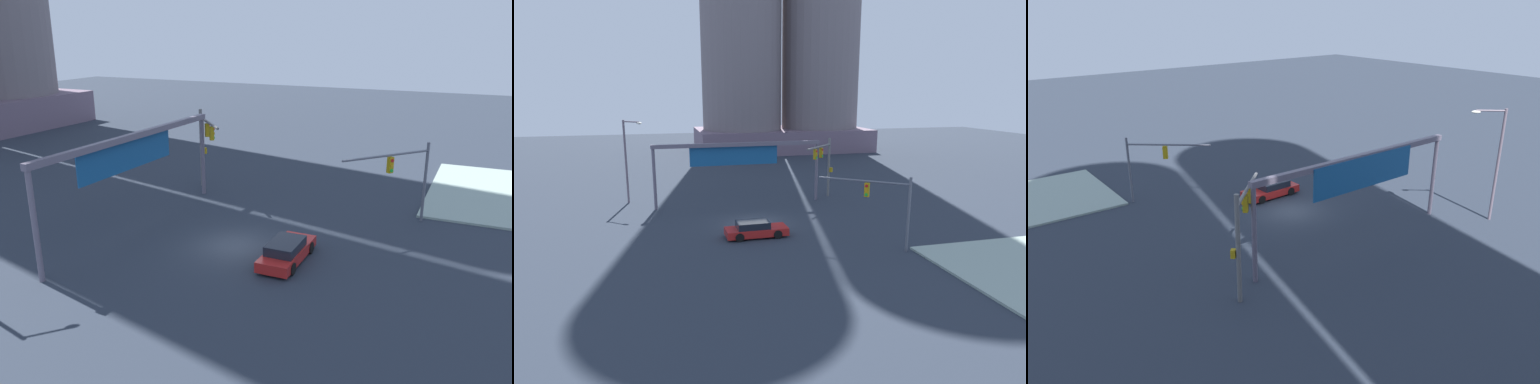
% 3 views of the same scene
% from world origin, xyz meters
% --- Properties ---
extents(ground_plane, '(162.99, 162.99, 0.00)m').
position_xyz_m(ground_plane, '(0.00, 0.00, 0.00)').
color(ground_plane, '#272E3A').
extents(sidewalk_corner, '(14.73, 10.12, 0.15)m').
position_xyz_m(sidewalk_corner, '(16.33, -13.50, 0.07)').
color(sidewalk_corner, '#8DA197').
rests_on(sidewalk_corner, ground).
extents(traffic_signal_near_corner, '(3.92, 3.58, 5.90)m').
position_xyz_m(traffic_signal_near_corner, '(8.59, 6.90, 3.88)').
color(traffic_signal_near_corner, slate).
rests_on(traffic_signal_near_corner, ground).
extents(traffic_signal_opposite_side, '(4.93, 4.12, 5.06)m').
position_xyz_m(traffic_signal_opposite_side, '(7.19, -7.75, 3.50)').
color(traffic_signal_opposite_side, slate).
rests_on(traffic_signal_opposite_side, ground).
extents(overhead_sign_gantry, '(15.74, 0.43, 5.86)m').
position_xyz_m(overhead_sign_gantry, '(-0.12, 6.65, 4.77)').
color(overhead_sign_gantry, slate).
rests_on(overhead_sign_gantry, ground).
extents(sedan_car_approaching, '(4.57, 1.85, 1.21)m').
position_xyz_m(sedan_car_approaching, '(-0.66, -3.27, 0.57)').
color(sedan_car_approaching, '#B11F1D').
rests_on(sedan_car_approaching, ground).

